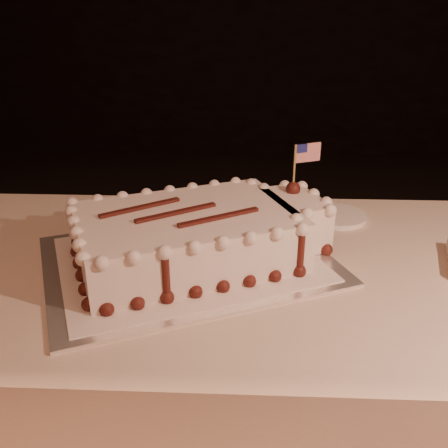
{
  "coord_description": "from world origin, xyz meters",
  "views": [
    {
      "loc": [
        -0.06,
        -0.37,
        1.28
      ],
      "look_at": [
        -0.1,
        0.6,
        0.84
      ],
      "focal_mm": 40.0,
      "sensor_mm": 36.0,
      "label": 1
    }
  ],
  "objects_px": {
    "banquet_table": "(264,395)",
    "sheet_cake": "(201,234)",
    "cake_board": "(188,260)",
    "side_plate": "(337,216)"
  },
  "relations": [
    {
      "from": "banquet_table",
      "to": "side_plate",
      "type": "height_order",
      "value": "side_plate"
    },
    {
      "from": "cake_board",
      "to": "sheet_cake",
      "type": "height_order",
      "value": "sheet_cake"
    },
    {
      "from": "banquet_table",
      "to": "cake_board",
      "type": "bearing_deg",
      "value": 179.69
    },
    {
      "from": "cake_board",
      "to": "sheet_cake",
      "type": "distance_m",
      "value": 0.07
    },
    {
      "from": "cake_board",
      "to": "sheet_cake",
      "type": "relative_size",
      "value": 1.01
    },
    {
      "from": "side_plate",
      "to": "banquet_table",
      "type": "bearing_deg",
      "value": -125.86
    },
    {
      "from": "cake_board",
      "to": "side_plate",
      "type": "height_order",
      "value": "side_plate"
    },
    {
      "from": "banquet_table",
      "to": "sheet_cake",
      "type": "relative_size",
      "value": 4.0
    },
    {
      "from": "banquet_table",
      "to": "sheet_cake",
      "type": "xyz_separation_m",
      "value": [
        -0.15,
        0.01,
        0.44
      ]
    },
    {
      "from": "banquet_table",
      "to": "side_plate",
      "type": "distance_m",
      "value": 0.5
    }
  ]
}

